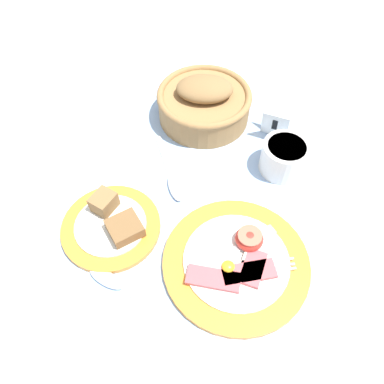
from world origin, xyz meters
TOP-DOWN VIEW (x-y plane):
  - ground_plane at (0.00, 0.00)m, footprint 3.00×3.00m
  - breakfast_plate at (0.09, -0.03)m, footprint 0.27×0.27m
  - bread_plate at (-0.16, -0.03)m, footprint 0.19×0.19m
  - sugar_cup at (0.12, 0.23)m, footprint 0.10×0.10m
  - bread_basket at (-0.09, 0.32)m, footprint 0.22×0.22m
  - number_card at (0.08, 0.32)m, footprint 0.06×0.05m
  - teaspoon_by_saucer at (-0.09, -0.13)m, footprint 0.19×0.05m
  - teaspoon_near_cup at (-0.09, 0.12)m, footprint 0.13×0.17m

SIDE VIEW (x-z plane):
  - ground_plane at x=0.00m, z-range 0.00..0.00m
  - teaspoon_by_saucer at x=-0.09m, z-range 0.00..0.01m
  - teaspoon_near_cup at x=-0.09m, z-range 0.00..0.01m
  - breakfast_plate at x=0.09m, z-range -0.01..0.03m
  - bread_plate at x=-0.16m, z-range -0.01..0.04m
  - sugar_cup at x=0.12m, z-range 0.00..0.07m
  - number_card at x=0.08m, z-range 0.00..0.07m
  - bread_basket at x=-0.09m, z-range -0.01..0.10m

